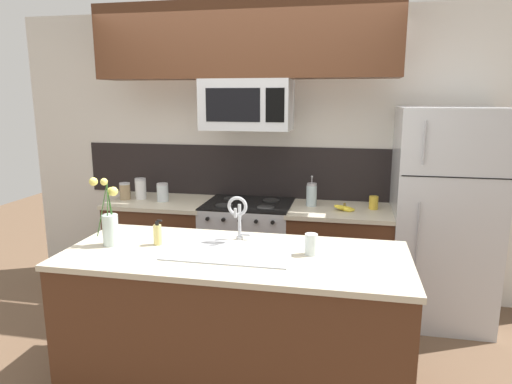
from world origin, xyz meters
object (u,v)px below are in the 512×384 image
stove_range (248,253)px  storage_jar_short (163,192)px  refrigerator (442,217)px  french_press (311,195)px  flower_vase (110,224)px  sink_faucet (238,212)px  drinking_glass (311,244)px  dish_soap_bottle (158,234)px  coffee_tin (374,203)px  storage_jar_medium (141,189)px  banana_bunch (344,208)px  microwave (247,105)px  storage_jar_tall (125,191)px

stove_range → storage_jar_short: size_ratio=5.63×
refrigerator → french_press: 1.08m
flower_vase → sink_faucet: bearing=17.0°
storage_jar_short → stove_range: bearing=2.4°
drinking_glass → dish_soap_bottle: bearing=-179.5°
coffee_tin → flower_vase: bearing=-142.0°
storage_jar_medium → french_press: bearing=1.3°
banana_bunch → flower_vase: flower_vase is taller
storage_jar_medium → coffee_tin: bearing=0.7°
refrigerator → storage_jar_short: bearing=-178.7°
banana_bunch → flower_vase: bearing=-140.2°
french_press → flower_vase: bearing=-131.2°
microwave → refrigerator: 1.85m
refrigerator → drinking_glass: bearing=-128.6°
flower_vase → refrigerator: bearing=30.0°
french_press → dish_soap_bottle: french_press is taller
refrigerator → coffee_tin: refrigerator is taller
dish_soap_bottle → banana_bunch: bearing=44.5°
storage_jar_short → dish_soap_bottle: size_ratio=1.00×
coffee_tin → banana_bunch: bearing=-154.9°
refrigerator → flower_vase: refrigerator is taller
microwave → drinking_glass: bearing=-60.8°
refrigerator → banana_bunch: bearing=-174.1°
microwave → storage_jar_tall: bearing=-179.7°
microwave → refrigerator: microwave is taller
storage_jar_short → flower_vase: bearing=-82.1°
sink_faucet → storage_jar_medium: bearing=138.4°
banana_bunch → flower_vase: 1.89m
sink_faucet → storage_jar_short: bearing=133.6°
storage_jar_medium → banana_bunch: 1.86m
refrigerator → french_press: refrigerator is taller
banana_bunch → dish_soap_bottle: bearing=-135.5°
refrigerator → banana_bunch: (-0.79, -0.08, 0.05)m
refrigerator → french_press: bearing=177.9°
storage_jar_short → coffee_tin: bearing=2.6°
french_press → banana_bunch: bearing=-23.1°
storage_jar_tall → storage_jar_short: bearing=-0.9°
storage_jar_short → drinking_glass: 1.85m
dish_soap_bottle → flower_vase: size_ratio=0.37×
dish_soap_bottle → flower_vase: 0.31m
storage_jar_medium → storage_jar_short: size_ratio=1.17×
storage_jar_tall → french_press: bearing=2.9°
banana_bunch → coffee_tin: bearing=25.1°
flower_vase → dish_soap_bottle: bearing=13.4°
sink_faucet → dish_soap_bottle: size_ratio=1.85×
stove_range → french_press: size_ratio=3.48×
dish_soap_bottle → drinking_glass: bearing=0.5°
coffee_tin → storage_jar_tall: bearing=-178.0°
dish_soap_bottle → drinking_glass: size_ratio=1.27×
storage_jar_medium → sink_faucet: size_ratio=0.63×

